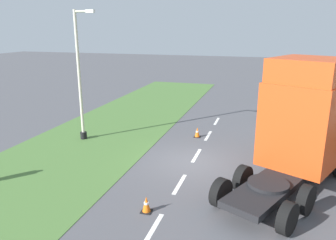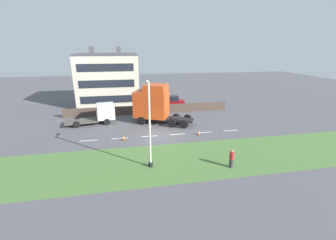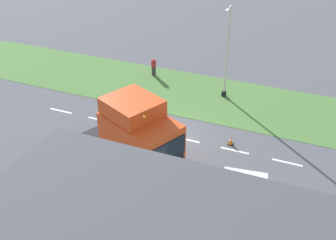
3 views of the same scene
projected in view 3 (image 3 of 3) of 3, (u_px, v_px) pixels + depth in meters
name	position (u px, v px, depth m)	size (l,w,h in m)	color
ground_plane	(173.00, 137.00, 27.39)	(120.00, 120.00, 0.00)	#515156
grass_verge	(202.00, 96.00, 32.11)	(7.00, 44.00, 0.01)	#4C7538
lane_markings	(163.00, 134.00, 27.62)	(0.16, 17.80, 0.00)	white
boundary_wall	(103.00, 223.00, 19.98)	(0.25, 24.00, 1.24)	#4C3D33
lorry_cab	(138.00, 142.00, 22.45)	(5.40, 7.62, 5.11)	black
flatbed_truck	(253.00, 204.00, 20.12)	(2.79, 6.24, 2.50)	silver
parked_car	(20.00, 222.00, 19.49)	(1.88, 4.74, 2.17)	maroon
lamp_post	(226.00, 58.00, 30.41)	(1.30, 0.36, 6.94)	black
pedestrian	(154.00, 67.00, 34.84)	(0.39, 0.39, 1.55)	#333338
traffic_cone_lead	(115.00, 115.00, 29.16)	(0.36, 0.36, 0.58)	black
traffic_cone_trailing	(231.00, 141.00, 26.49)	(0.36, 0.36, 0.58)	black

